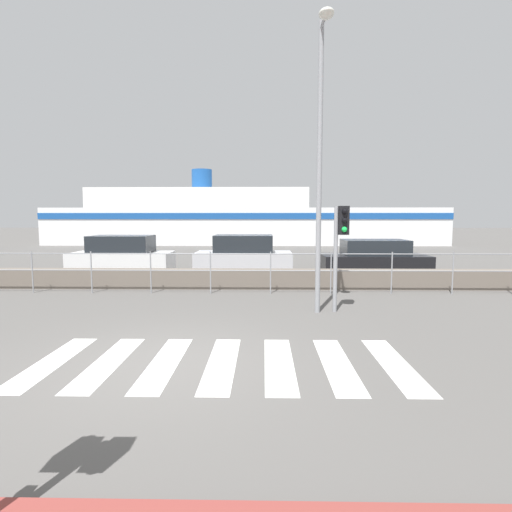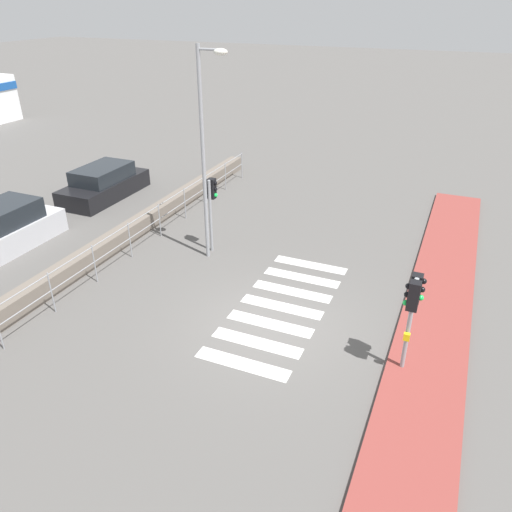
% 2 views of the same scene
% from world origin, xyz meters
% --- Properties ---
extents(ground_plane, '(160.00, 160.00, 0.00)m').
position_xyz_m(ground_plane, '(0.00, 0.00, 0.00)').
color(ground_plane, '#565451').
extents(crosswalk, '(5.85, 2.40, 0.01)m').
position_xyz_m(crosswalk, '(0.94, 0.00, 0.00)').
color(crosswalk, silver).
rests_on(crosswalk, ground_plane).
extents(seawall, '(23.99, 0.55, 0.62)m').
position_xyz_m(seawall, '(0.00, 6.62, 0.31)').
color(seawall, '#6B6056').
rests_on(seawall, ground_plane).
extents(harbor_fence, '(21.63, 0.04, 1.26)m').
position_xyz_m(harbor_fence, '(-0.00, 5.74, 0.82)').
color(harbor_fence, gray).
rests_on(harbor_fence, ground_plane).
extents(traffic_light_far, '(0.34, 0.32, 2.55)m').
position_xyz_m(traffic_light_far, '(3.42, 3.47, 1.88)').
color(traffic_light_far, gray).
rests_on(traffic_light_far, ground_plane).
extents(streetlamp, '(0.32, 0.98, 6.70)m').
position_xyz_m(streetlamp, '(2.89, 3.25, 4.08)').
color(streetlamp, gray).
rests_on(streetlamp, ground_plane).
extents(ferry_boat, '(32.91, 8.93, 6.51)m').
position_xyz_m(ferry_boat, '(-0.80, 30.03, 2.01)').
color(ferry_boat, white).
rests_on(ferry_boat, ground_plane).
extents(parked_car_white, '(4.05, 1.75, 1.53)m').
position_xyz_m(parked_car_white, '(-4.26, 10.21, 0.65)').
color(parked_car_white, silver).
rests_on(parked_car_white, ground_plane).
extents(parked_car_silver, '(3.91, 1.84, 1.56)m').
position_xyz_m(parked_car_silver, '(0.77, 10.21, 0.66)').
color(parked_car_silver, '#BCBCC1').
rests_on(parked_car_silver, ground_plane).
extents(parked_car_black, '(4.23, 1.84, 1.37)m').
position_xyz_m(parked_car_black, '(6.11, 10.21, 0.58)').
color(parked_car_black, black).
rests_on(parked_car_black, ground_plane).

